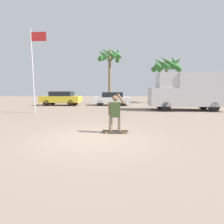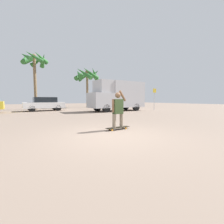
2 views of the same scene
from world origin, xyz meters
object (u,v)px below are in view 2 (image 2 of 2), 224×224
Objects in this scene: camper_van at (118,95)px; street_sign at (154,96)px; person_skateboarder at (118,108)px; palm_tree_center_background at (34,62)px; parked_car_white at (44,104)px; skateboard at (118,128)px; palm_tree_near_van at (87,75)px.

camper_van is 4.03m from street_sign.
palm_tree_center_background reaches higher than person_skateboarder.
parked_car_white is at bearing -80.91° from palm_tree_center_background.
parked_car_white is (-6.48, 4.37, -0.89)m from camper_van.
street_sign reaches higher than parked_car_white.
palm_tree_center_background is 2.84× the size of street_sign.
palm_tree_near_van is at bearing 70.31° from skateboard.
person_skateboarder is at bearing -125.23° from camper_van.
palm_tree_near_van reaches higher than person_skateboarder.
person_skateboarder is 0.22× the size of palm_tree_center_background.
camper_van is 10.87m from palm_tree_center_background.
street_sign reaches higher than skateboard.
street_sign is (10.17, -5.98, 0.77)m from parked_car_white.
palm_tree_near_van is at bearing 31.85° from parked_car_white.
camper_van is at bearing -33.97° from parked_car_white.
street_sign is at bearing -40.08° from palm_tree_center_background.
palm_tree_near_van is (5.93, 16.58, 4.80)m from skateboard.
street_sign reaches higher than person_skateboarder.
palm_tree_near_van reaches higher than parked_car_white.
palm_tree_center_background is at bearing 94.86° from person_skateboarder.
camper_van is (5.65, 8.01, 1.57)m from skateboard.
parked_car_white is (-0.83, 12.37, 0.68)m from skateboard.
street_sign is (10.65, -8.96, -4.08)m from palm_tree_center_background.
skateboard is 16.38m from palm_tree_center_background.
skateboard is 9.93m from camper_van.
street_sign is at bearing 34.40° from skateboard.
skateboard is at bearing -145.60° from street_sign.
skateboard is at bearing 0.00° from person_skateboarder.
person_skateboarder reaches higher than parked_car_white.
skateboard is 0.17× the size of palm_tree_near_van.
parked_car_white is 8.97m from palm_tree_near_van.
skateboard is 12.42m from parked_car_white.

